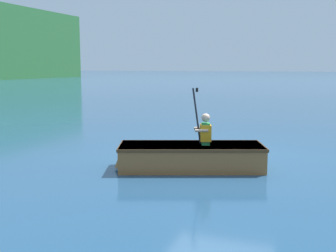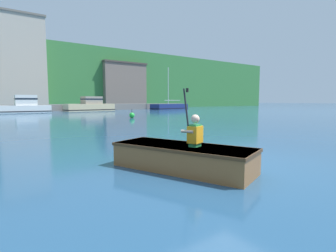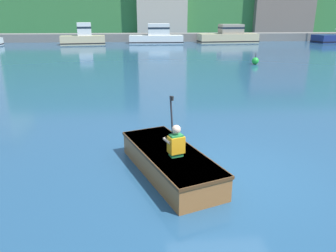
{
  "view_description": "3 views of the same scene",
  "coord_description": "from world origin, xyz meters",
  "px_view_note": "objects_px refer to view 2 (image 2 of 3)",
  "views": [
    {
      "loc": [
        -9.15,
        -2.33,
        2.07
      ],
      "look_at": [
        -1.23,
        0.72,
        0.85
      ],
      "focal_mm": 45.0,
      "sensor_mm": 36.0,
      "label": 1
    },
    {
      "loc": [
        -4.49,
        -3.85,
        1.39
      ],
      "look_at": [
        -1.23,
        0.72,
        0.85
      ],
      "focal_mm": 28.0,
      "sensor_mm": 36.0,
      "label": 2
    },
    {
      "loc": [
        -1.68,
        -5.77,
        3.09
      ],
      "look_at": [
        -1.23,
        0.72,
        0.85
      ],
      "focal_mm": 35.0,
      "sensor_mm": 36.0,
      "label": 3
    }
  ],
  "objects_px": {
    "moored_boat_dock_east_inner": "(24,106)",
    "channel_buoy": "(132,115)",
    "moored_boat_dock_west_end": "(170,107)",
    "moored_boat_dock_west_inner": "(90,106)",
    "rowboat_foreground": "(180,156)",
    "person_paddler": "(195,132)"
  },
  "relations": [
    {
      "from": "moored_boat_dock_east_inner",
      "to": "channel_buoy",
      "type": "height_order",
      "value": "moored_boat_dock_east_inner"
    },
    {
      "from": "rowboat_foreground",
      "to": "person_paddler",
      "type": "bearing_deg",
      "value": -68.93
    },
    {
      "from": "rowboat_foreground",
      "to": "channel_buoy",
      "type": "bearing_deg",
      "value": 65.84
    },
    {
      "from": "moored_boat_dock_west_end",
      "to": "moored_boat_dock_west_inner",
      "type": "bearing_deg",
      "value": 177.3
    },
    {
      "from": "moored_boat_dock_west_inner",
      "to": "person_paddler",
      "type": "xyz_separation_m",
      "value": [
        -8.91,
        -32.01,
        0.06
      ]
    },
    {
      "from": "person_paddler",
      "to": "moored_boat_dock_west_inner",
      "type": "bearing_deg",
      "value": 74.44
    },
    {
      "from": "rowboat_foreground",
      "to": "channel_buoy",
      "type": "height_order",
      "value": "channel_buoy"
    },
    {
      "from": "channel_buoy",
      "to": "moored_boat_dock_west_inner",
      "type": "bearing_deg",
      "value": 81.98
    },
    {
      "from": "moored_boat_dock_west_end",
      "to": "rowboat_foreground",
      "type": "height_order",
      "value": "moored_boat_dock_west_end"
    },
    {
      "from": "moored_boat_dock_west_inner",
      "to": "channel_buoy",
      "type": "height_order",
      "value": "moored_boat_dock_west_inner"
    },
    {
      "from": "moored_boat_dock_west_inner",
      "to": "rowboat_foreground",
      "type": "relative_size",
      "value": 2.22
    },
    {
      "from": "moored_boat_dock_east_inner",
      "to": "channel_buoy",
      "type": "bearing_deg",
      "value": -70.83
    },
    {
      "from": "moored_boat_dock_east_inner",
      "to": "rowboat_foreground",
      "type": "distance_m",
      "value": 31.31
    },
    {
      "from": "rowboat_foreground",
      "to": "moored_boat_dock_west_inner",
      "type": "bearing_deg",
      "value": 74.11
    },
    {
      "from": "rowboat_foreground",
      "to": "channel_buoy",
      "type": "xyz_separation_m",
      "value": [
        6.64,
        14.81,
        -0.06
      ]
    },
    {
      "from": "moored_boat_dock_west_end",
      "to": "channel_buoy",
      "type": "xyz_separation_m",
      "value": [
        -15.52,
        -16.28,
        -0.2
      ]
    },
    {
      "from": "moored_boat_dock_west_end",
      "to": "moored_boat_dock_east_inner",
      "type": "distance_m",
      "value": 21.25
    },
    {
      "from": "moored_boat_dock_west_end",
      "to": "moored_boat_dock_west_inner",
      "type": "distance_m",
      "value": 13.15
    },
    {
      "from": "moored_boat_dock_east_inner",
      "to": "channel_buoy",
      "type": "distance_m",
      "value": 17.46
    },
    {
      "from": "moored_boat_dock_west_end",
      "to": "person_paddler",
      "type": "bearing_deg",
      "value": -125.08
    },
    {
      "from": "moored_boat_dock_east_inner",
      "to": "rowboat_foreground",
      "type": "relative_size",
      "value": 1.92
    },
    {
      "from": "moored_boat_dock_west_inner",
      "to": "channel_buoy",
      "type": "distance_m",
      "value": 17.07
    }
  ]
}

